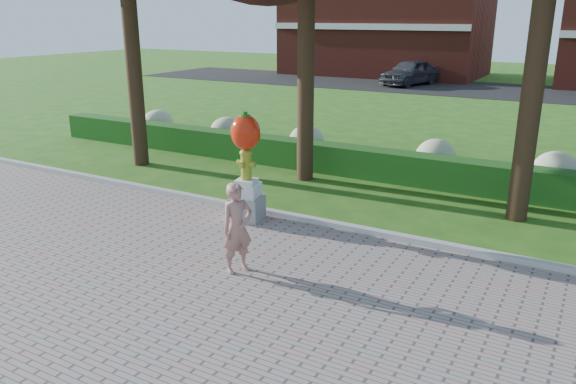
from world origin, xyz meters
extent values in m
plane|color=#255A16|center=(0.00, 0.00, 0.00)|extent=(100.00, 100.00, 0.00)
cube|color=#ADADA5|center=(0.00, 3.00, 0.07)|extent=(40.00, 0.18, 0.15)
cube|color=#1D4F16|center=(0.00, 7.00, 0.40)|extent=(24.00, 0.70, 0.80)
ellipsoid|color=#B9BE91|center=(-9.00, 8.00, 0.55)|extent=(1.10, 1.10, 0.99)
ellipsoid|color=#B9BE91|center=(-6.00, 8.00, 0.55)|extent=(1.10, 1.10, 0.99)
ellipsoid|color=#B9BE91|center=(-3.00, 8.00, 0.55)|extent=(1.10, 1.10, 0.99)
ellipsoid|color=#B9BE91|center=(1.00, 8.00, 0.55)|extent=(1.10, 1.10, 0.99)
ellipsoid|color=#B9BE91|center=(4.00, 8.00, 0.55)|extent=(1.10, 1.10, 0.99)
cube|color=black|center=(0.00, 28.00, 0.01)|extent=(50.00, 8.00, 0.02)
cube|color=maroon|center=(-10.00, 34.00, 3.50)|extent=(14.00, 8.00, 7.00)
cylinder|color=black|center=(-7.00, 5.00, 3.36)|extent=(0.44, 0.44, 6.72)
cylinder|color=black|center=(-2.00, 6.00, 3.08)|extent=(0.44, 0.44, 6.16)
cylinder|color=black|center=(3.50, 5.50, 3.64)|extent=(0.44, 0.44, 7.28)
cube|color=gray|center=(-1.57, 2.50, 0.30)|extent=(0.74, 0.74, 0.51)
cube|color=silver|center=(-1.57, 2.50, 0.69)|extent=(0.60, 0.60, 0.29)
cube|color=silver|center=(-1.57, 2.50, 0.89)|extent=(0.48, 0.48, 0.10)
cylinder|color=olive|center=(-1.57, 2.50, 1.23)|extent=(0.22, 0.22, 0.57)
ellipsoid|color=olive|center=(-1.57, 2.50, 1.51)|extent=(0.27, 0.27, 0.19)
cylinder|color=olive|center=(-1.73, 2.50, 1.29)|extent=(0.12, 0.11, 0.11)
cylinder|color=olive|center=(-1.41, 2.50, 1.29)|extent=(0.12, 0.11, 0.11)
cylinder|color=olive|center=(-1.57, 2.35, 1.29)|extent=(0.12, 0.12, 0.12)
cylinder|color=olive|center=(-1.57, 2.50, 1.59)|extent=(0.08, 0.08, 0.05)
ellipsoid|color=red|center=(-1.57, 2.50, 1.95)|extent=(0.64, 0.57, 0.74)
ellipsoid|color=red|center=(-1.75, 2.50, 1.93)|extent=(0.31, 0.31, 0.47)
ellipsoid|color=red|center=(-1.39, 2.50, 1.93)|extent=(0.31, 0.31, 0.47)
cylinder|color=#1B5C15|center=(-1.57, 2.50, 2.32)|extent=(0.10, 0.10, 0.12)
ellipsoid|color=#1B5C15|center=(-1.57, 2.50, 2.29)|extent=(0.25, 0.25, 0.08)
imported|color=#B27766|center=(-0.28, 0.26, 0.83)|extent=(0.58, 0.68, 1.58)
imported|color=#3E3F45|center=(-6.14, 28.10, 0.81)|extent=(3.01, 4.98, 1.58)
camera|label=1|loc=(4.80, -7.03, 4.27)|focal=35.00mm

